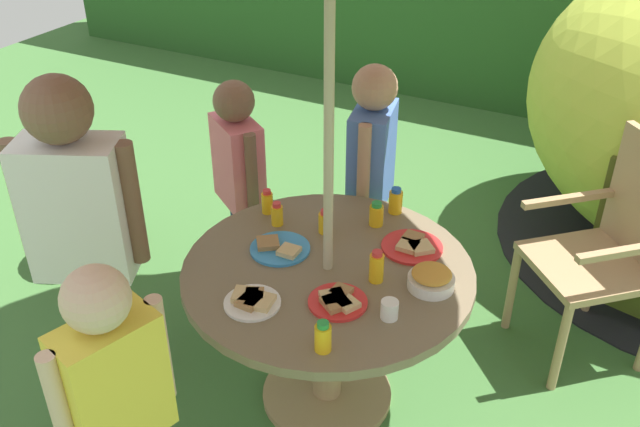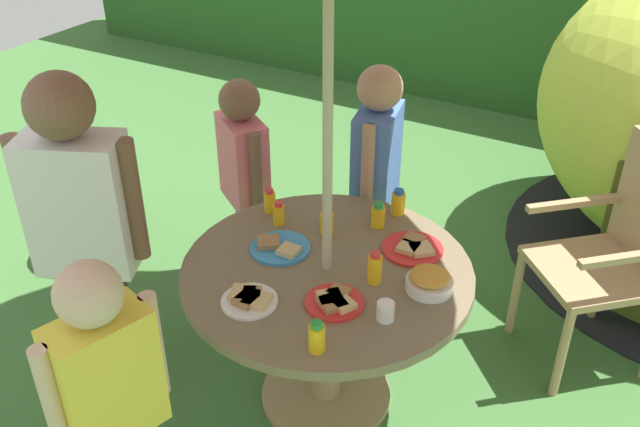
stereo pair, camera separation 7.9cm
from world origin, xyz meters
The scene contains 21 objects.
ground_plane centered at (0.00, 0.00, -0.01)m, with size 10.00×10.00×0.02m, color #3D6B33.
garden_table centered at (0.00, 0.00, 0.53)m, with size 1.12×1.12×0.68m.
wooden_chair centered at (0.94, 0.86, 0.57)m, with size 0.66×0.66×1.03m.
potted_plant centered at (-1.60, 0.33, 0.36)m, with size 0.43×0.43×0.62m.
child_in_blue_shirt centered at (-0.16, 0.77, 0.78)m, with size 0.23×0.41×1.22m.
child_in_pink_shirt centered at (-0.74, 0.51, 0.72)m, with size 0.33×0.30×1.13m.
child_in_white_shirt centered at (-0.84, -0.39, 0.92)m, with size 0.44×0.34×1.43m.
child_in_yellow_shirt centered at (-0.27, -0.88, 0.73)m, with size 0.25×0.38×1.15m.
snack_bowl centered at (0.39, 0.07, 0.72)m, with size 0.17×0.17×0.08m.
plate_near_right centered at (-0.22, 0.01, 0.69)m, with size 0.24×0.24×0.03m.
plate_center_front centered at (0.24, 0.27, 0.69)m, with size 0.24×0.24×0.03m.
plate_far_right centered at (-0.14, -0.32, 0.70)m, with size 0.20×0.20×0.03m.
plate_center_back centered at (0.13, -0.18, 0.70)m, with size 0.21×0.21×0.03m.
juice_bottle_near_left centered at (0.19, -0.41, 0.74)m, with size 0.06×0.06×0.11m.
juice_bottle_far_left centered at (0.04, 0.36, 0.73)m, with size 0.06×0.06×0.11m.
juice_bottle_mid_left centered at (-0.12, 0.22, 0.73)m, with size 0.06×0.06×0.10m.
juice_bottle_mid_right centered at (0.07, 0.49, 0.74)m, with size 0.06×0.06×0.12m.
juice_bottle_front_edge centered at (-0.41, 0.24, 0.73)m, with size 0.05×0.05×0.11m.
juice_bottle_back_edge centered at (-0.33, 0.18, 0.73)m, with size 0.05×0.05×0.10m.
juice_bottle_spot_a centered at (0.19, 0.01, 0.74)m, with size 0.05×0.05×0.13m.
cup_near centered at (0.32, -0.16, 0.72)m, with size 0.06×0.06×0.07m, color white.
Camera 1 is at (0.96, -1.92, 2.25)m, focal length 39.12 mm.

